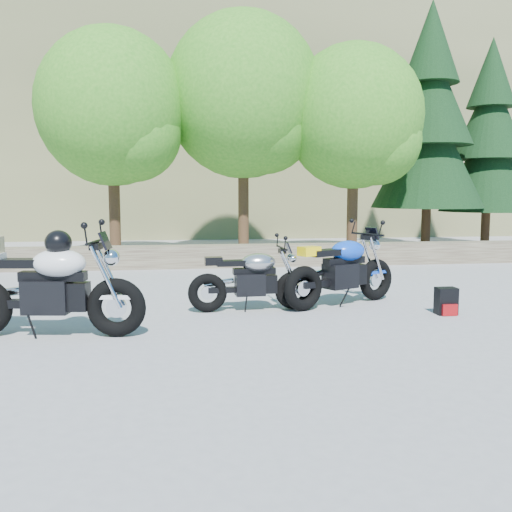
# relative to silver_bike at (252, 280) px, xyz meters

# --- Properties ---
(ground) EXTENTS (90.00, 90.00, 0.00)m
(ground) POSITION_rel_silver_bike_xyz_m (-0.08, -0.59, -0.45)
(ground) COLOR gray
(ground) RESTS_ON ground
(stone_wall) EXTENTS (22.00, 0.55, 0.50)m
(stone_wall) POSITION_rel_silver_bike_xyz_m (-0.08, 4.91, -0.20)
(stone_wall) COLOR brown
(stone_wall) RESTS_ON ground
(hillside) EXTENTS (80.00, 30.00, 15.00)m
(hillside) POSITION_rel_silver_bike_xyz_m (2.92, 27.41, 7.05)
(hillside) COLOR brown
(hillside) RESTS_ON ground
(tree_decid_left) EXTENTS (3.67, 3.67, 5.62)m
(tree_decid_left) POSITION_rel_silver_bike_xyz_m (-2.48, 6.54, 3.19)
(tree_decid_left) COLOR #382314
(tree_decid_left) RESTS_ON ground
(tree_decid_mid) EXTENTS (4.08, 4.08, 6.24)m
(tree_decid_mid) POSITION_rel_silver_bike_xyz_m (0.82, 6.94, 3.59)
(tree_decid_mid) COLOR #382314
(tree_decid_mid) RESTS_ON ground
(tree_decid_right) EXTENTS (3.54, 3.54, 5.41)m
(tree_decid_right) POSITION_rel_silver_bike_xyz_m (3.62, 6.34, 3.05)
(tree_decid_right) COLOR #382314
(tree_decid_right) RESTS_ON ground
(conifer_near) EXTENTS (3.17, 3.17, 7.06)m
(conifer_near) POSITION_rel_silver_bike_xyz_m (6.12, 7.61, 3.23)
(conifer_near) COLOR #382314
(conifer_near) RESTS_ON ground
(conifer_far) EXTENTS (2.82, 2.82, 6.27)m
(conifer_far) POSITION_rel_silver_bike_xyz_m (8.32, 8.21, 2.82)
(conifer_far) COLOR #382314
(conifer_far) RESTS_ON ground
(silver_bike) EXTENTS (1.83, 0.58, 0.92)m
(silver_bike) POSITION_rel_silver_bike_xyz_m (0.00, 0.00, 0.00)
(silver_bike) COLOR black
(silver_bike) RESTS_ON ground
(white_bike) EXTENTS (2.29, 0.72, 1.27)m
(white_bike) POSITION_rel_silver_bike_xyz_m (-2.59, -1.14, 0.18)
(white_bike) COLOR black
(white_bike) RESTS_ON ground
(blue_bike) EXTENTS (1.99, 1.10, 1.08)m
(blue_bike) POSITION_rel_silver_bike_xyz_m (1.40, 0.21, 0.08)
(blue_bike) COLOR black
(blue_bike) RESTS_ON ground
(backpack) EXTENTS (0.28, 0.24, 0.38)m
(backpack) POSITION_rel_silver_bike_xyz_m (2.66, -0.64, -0.26)
(backpack) COLOR black
(backpack) RESTS_ON ground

